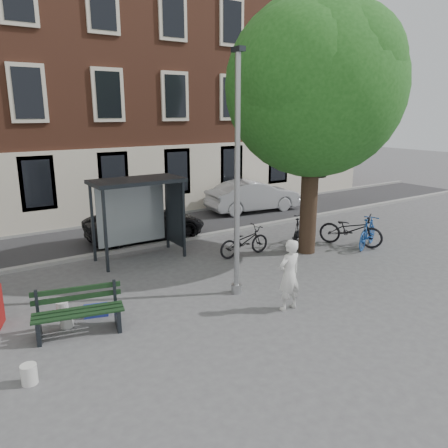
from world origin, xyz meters
name	(u,v)px	position (x,y,z in m)	size (l,w,h in m)	color
ground	(236,293)	(0.00, 0.00, 0.00)	(90.00, 90.00, 0.00)	#4C4C4F
road	(134,233)	(0.00, 7.00, 0.01)	(40.00, 4.00, 0.01)	#28282B
curb_near	(156,244)	(0.00, 5.00, 0.06)	(40.00, 0.25, 0.12)	gray
curb_far	(116,222)	(0.00, 9.00, 0.06)	(40.00, 0.25, 0.12)	gray
building_row	(76,60)	(0.00, 13.00, 7.00)	(30.00, 8.00, 14.00)	brown
lamppost	(237,189)	(0.00, 0.00, 2.78)	(0.28, 0.35, 6.11)	#9EA0A3
tree_right	(318,79)	(4.01, 1.38, 5.62)	(5.76, 5.60, 8.20)	black
bus_shelter	(148,199)	(-0.61, 4.11, 1.92)	(2.85, 1.45, 2.62)	#1E2328
painter	(289,275)	(0.48, -1.50, 0.88)	(0.64, 0.42, 1.76)	silver
bench	(78,314)	(-4.07, 0.13, 0.44)	(1.97, 1.01, 0.97)	#1E2328
bike_a	(244,241)	(2.00, 2.38, 0.49)	(0.66, 1.88, 0.99)	black
bike_b	(368,232)	(6.14, 0.71, 0.55)	(0.51, 1.82, 1.09)	#1B4A99
bike_c	(351,230)	(5.83, 1.20, 0.58)	(0.77, 2.22, 1.17)	black
bike_d	(299,231)	(4.27, 2.20, 0.54)	(0.51, 1.79, 1.08)	black
car_dark	(146,223)	(0.10, 6.00, 0.62)	(2.06, 4.46, 1.24)	black
car_silver	(253,196)	(6.34, 7.56, 0.75)	(1.58, 4.52, 1.49)	#A5A6AC
blue_crate	(96,310)	(-3.50, 0.80, 0.10)	(0.55, 0.40, 0.20)	navy
bucket_a	(29,374)	(-5.34, -1.23, 0.18)	(0.28, 0.28, 0.36)	silver
bucket_b	(67,319)	(-4.24, 0.56, 0.18)	(0.28, 0.28, 0.36)	silver
bucket_c	(62,309)	(-4.18, 1.14, 0.18)	(0.28, 0.28, 0.36)	silver
notice_sign	(307,214)	(4.47, 2.04, 1.17)	(0.29, 0.04, 1.67)	#9EA0A3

